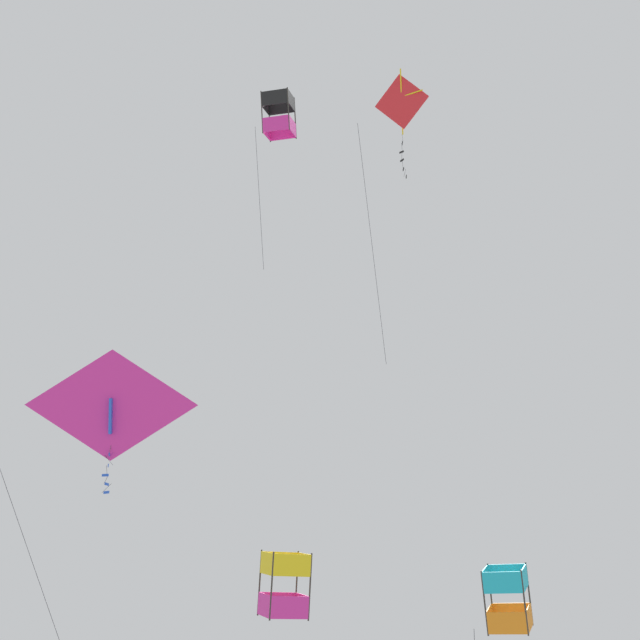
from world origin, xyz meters
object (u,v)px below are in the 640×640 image
Objects in this scene: kite_diamond_near_left at (401,104)px; kite_box_upper_right at (279,116)px; kite_box_far_centre at (507,600)px; kite_delta_low_drifter at (112,407)px; kite_box_highest at (285,584)px.

kite_diamond_near_left reaches higher than kite_box_upper_right.
kite_delta_low_drifter reaches higher than kite_box_far_centre.
kite_box_far_centre is (-6.29, -3.09, -16.23)m from kite_box_upper_right.
kite_box_highest is 0.17× the size of kite_box_far_centre.
kite_diamond_near_left reaches higher than kite_box_far_centre.
kite_diamond_near_left is 14.68m from kite_delta_low_drifter.
kite_box_upper_right is at bearing 174.17° from kite_diamond_near_left.
kite_delta_low_drifter is at bearing -145.73° from kite_diamond_near_left.
kite_box_upper_right is 17.68m from kite_box_far_centre.
kite_diamond_near_left reaches higher than kite_delta_low_drifter.
kite_box_highest is at bearing -12.25° from kite_delta_low_drifter.
kite_box_upper_right reaches higher than kite_delta_low_drifter.
kite_box_highest is at bearing -70.43° from kite_box_upper_right.
kite_box_far_centre is 10.66m from kite_delta_low_drifter.
kite_box_upper_right reaches higher than kite_box_highest.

